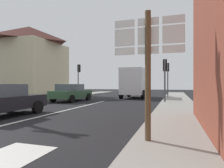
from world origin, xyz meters
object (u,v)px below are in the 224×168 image
Objects in this scene: sedan_far at (71,92)px; traffic_light_far_left at (79,73)px; route_sign_post at (148,62)px; traffic_light_far_right at (168,72)px; traffic_light_near_right at (165,71)px; sedan_near at (0,100)px; delivery_truck at (135,82)px.

sedan_far is 1.14× the size of traffic_light_far_left.
route_sign_post is 17.24m from traffic_light_far_right.
route_sign_post is 0.95× the size of traffic_light_near_right.
sedan_far is at bearing 97.13° from sedan_near.
traffic_light_far_left reaches higher than traffic_light_near_right.
sedan_near is 1.31× the size of route_sign_post.
route_sign_post is at bearing -77.84° from delivery_truck.
traffic_light_far_right reaches higher than traffic_light_near_right.
traffic_light_far_right is at bearing 66.05° from sedan_near.
traffic_light_near_right reaches higher than sedan_near.
sedan_far is at bearing -137.91° from traffic_light_far_right.
sedan_near is at bearing 162.68° from route_sign_post.
traffic_light_far_left is at bearing 122.15° from route_sign_post.
sedan_near is 1.25× the size of traffic_light_near_right.
traffic_light_near_right is at bearing -90.00° from traffic_light_far_right.
traffic_light_far_left is (-2.45, 6.11, 2.05)m from sedan_far.
traffic_light_near_right is (6.71, 8.63, 1.72)m from sedan_near.
traffic_light_far_left is at bearing 103.68° from sedan_near.
sedan_far is 7.10m from delivery_truck.
sedan_far is 1.15× the size of traffic_light_far_right.
route_sign_post is 0.86× the size of traffic_light_far_right.
sedan_near is 1.13× the size of traffic_light_far_right.
traffic_light_near_right is at bearing 3.72° from sedan_far.
traffic_light_far_left is (-10.28, 16.35, 0.80)m from route_sign_post.
traffic_light_far_right is (7.72, 6.98, 2.00)m from sedan_far.
delivery_truck is at bearing 50.91° from sedan_far.
sedan_far is 7.93m from traffic_light_near_right.
delivery_truck is at bearing 102.16° from route_sign_post.
traffic_light_far_right is at bearing 90.00° from traffic_light_near_right.
route_sign_post is at bearing -52.62° from sedan_far.
traffic_light_near_right is 0.90× the size of traffic_light_far_right.
traffic_light_near_right reaches higher than route_sign_post.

